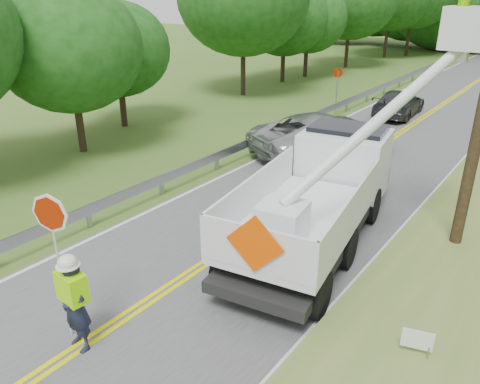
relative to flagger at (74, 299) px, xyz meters
The scene contains 10 objects.
ground 1.34m from the flagger, 89.69° to the right, with size 140.00×140.00×0.00m, color #406121.
road 13.35m from the flagger, 89.98° to the left, with size 7.20×96.00×0.03m.
guardrail 14.78m from the flagger, 105.78° to the left, with size 0.18×48.00×0.77m.
treeline_left 32.96m from the flagger, 109.52° to the left, with size 10.76×53.99×10.55m.
flagger is the anchor object (origin of this frame).
bucket_truck 7.63m from the flagger, 76.63° to the left, with size 4.88×7.95×7.36m.
suv_silver 13.44m from the flagger, 96.64° to the left, with size 2.96×6.41×1.78m, color #A9AAB0.
suv_darkgrey 21.98m from the flagger, 93.39° to the left, with size 1.95×4.80×1.39m, color #34373A.
stop_sign_permanent 20.87m from the flagger, 102.14° to the left, with size 0.41×0.39×2.55m.
yard_sign 6.46m from the flagger, 31.86° to the left, with size 0.55×0.19×0.82m.
Camera 1 is at (6.85, -3.26, 6.53)m, focal length 34.85 mm.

